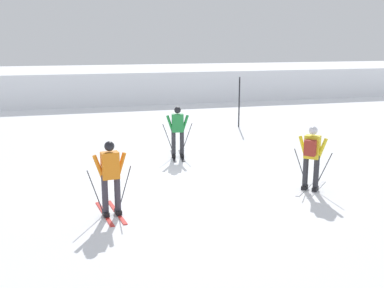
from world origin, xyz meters
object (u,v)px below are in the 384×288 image
skier_green (178,130)px  trail_marker_pole (239,102)px  skier_orange (110,176)px  skier_yellow (312,155)px

skier_green → trail_marker_pole: trail_marker_pole is taller
skier_orange → trail_marker_pole: size_ratio=0.76×
skier_green → skier_orange: same height
skier_orange → trail_marker_pole: trail_marker_pole is taller
skier_yellow → skier_orange: (-5.16, -0.35, -0.04)m
skier_yellow → skier_orange: size_ratio=1.00×
skier_yellow → trail_marker_pole: bearing=80.4°
skier_yellow → trail_marker_pole: size_ratio=0.76×
skier_green → skier_yellow: bearing=-60.5°
skier_yellow → skier_green: 5.00m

